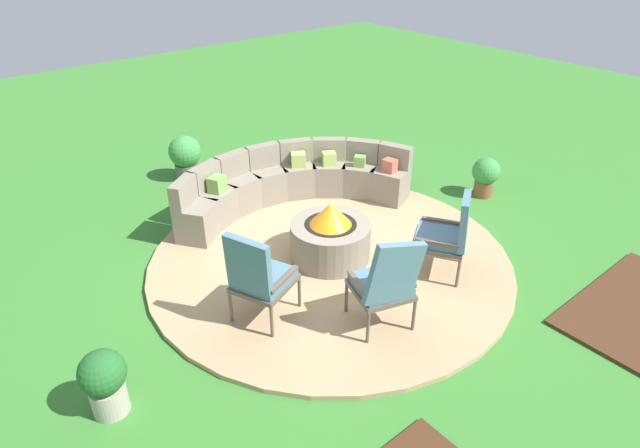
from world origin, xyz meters
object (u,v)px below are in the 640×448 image
fire_pit (330,237)px  curved_stone_bench (290,184)px  lounge_chair_back_left (448,233)px  lounge_chair_front_left (259,276)px  potted_plant_1 (185,156)px  potted_plant_0 (104,380)px  lounge_chair_front_right (386,282)px  potted_plant_2 (485,175)px

fire_pit → curved_stone_bench: size_ratio=0.30×
lounge_chair_back_left → lounge_chair_front_left: bearing=130.0°
curved_stone_bench → potted_plant_1: size_ratio=4.52×
potted_plant_0 → potted_plant_1: (2.78, 3.86, 0.04)m
lounge_chair_back_left → potted_plant_1: lounge_chair_back_left is taller
fire_pit → potted_plant_1: 3.33m
curved_stone_bench → potted_plant_1: (-0.70, 1.87, 0.01)m
lounge_chair_front_right → lounge_chair_back_left: 1.29m
lounge_chair_front_left → potted_plant_1: lounge_chair_front_left is taller
lounge_chair_front_left → potted_plant_0: lounge_chair_front_left is taller
fire_pit → lounge_chair_back_left: size_ratio=0.95×
lounge_chair_front_left → lounge_chair_front_right: 1.29m
curved_stone_bench → potted_plant_2: (2.54, -1.59, -0.04)m
fire_pit → lounge_chair_front_right: 1.42m
curved_stone_bench → potted_plant_0: (-3.48, -1.99, -0.03)m
fire_pit → potted_plant_2: size_ratio=1.60×
lounge_chair_front_left → lounge_chair_back_left: lounge_chair_front_left is taller
lounge_chair_front_left → potted_plant_2: size_ratio=1.78×
curved_stone_bench → lounge_chair_back_left: (0.39, -2.55, 0.21)m
lounge_chair_back_left → fire_pit: bearing=94.9°
fire_pit → lounge_chair_front_right: lounge_chair_front_right is taller
potted_plant_1 → potted_plant_2: 4.74m
potted_plant_1 → curved_stone_bench: bearing=-69.5°
potted_plant_1 → lounge_chair_front_right: bearing=-92.2°
potted_plant_1 → lounge_chair_back_left: bearing=-76.1°
lounge_chair_front_right → curved_stone_bench: bearing=90.6°
fire_pit → potted_plant_1: fire_pit is taller
potted_plant_0 → potted_plant_1: potted_plant_1 is taller
potted_plant_0 → potted_plant_1: size_ratio=0.89×
curved_stone_bench → lounge_chair_back_left: bearing=-81.3°
curved_stone_bench → potted_plant_0: size_ratio=5.07×
fire_pit → lounge_chair_front_left: lounge_chair_front_left is taller
fire_pit → potted_plant_0: bearing=-169.8°
lounge_chair_front_left → potted_plant_1: bearing=141.7°
lounge_chair_back_left → potted_plant_0: bearing=139.0°
potted_plant_1 → potted_plant_0: bearing=-125.7°
potted_plant_0 → potted_plant_2: size_ratio=1.07×
potted_plant_0 → lounge_chair_front_left: bearing=4.0°
lounge_chair_front_right → lounge_chair_back_left: (1.27, 0.23, -0.03)m
curved_stone_bench → lounge_chair_front_left: bearing=-133.8°
fire_pit → curved_stone_bench: 1.51m
curved_stone_bench → potted_plant_1: bearing=110.5°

